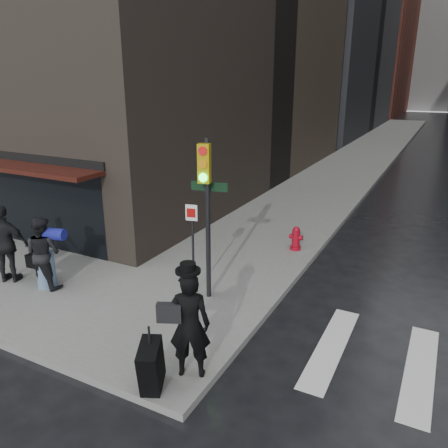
{
  "coord_description": "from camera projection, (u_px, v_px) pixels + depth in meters",
  "views": [
    {
      "loc": [
        4.99,
        -6.45,
        4.97
      ],
      "look_at": [
        -0.03,
        3.3,
        1.3
      ],
      "focal_mm": 35.0,
      "sensor_mm": 36.0,
      "label": 1
    }
  ],
  "objects": [
    {
      "name": "man_greycoat",
      "position": [
        6.0,
        244.0,
        10.63
      ],
      "size": [
        1.24,
        0.87,
        1.95
      ],
      "rotation": [
        0.0,
        0.0,
        3.52
      ],
      "color": "black",
      "rests_on": "ground"
    },
    {
      "name": "ground",
      "position": [
        154.0,
        327.0,
        9.18
      ],
      "size": [
        140.0,
        140.0,
        0.0
      ],
      "primitive_type": "plane",
      "color": "black",
      "rests_on": "ground"
    },
    {
      "name": "man_overcoat",
      "position": [
        182.0,
        331.0,
        7.14
      ],
      "size": [
        1.05,
        1.4,
        2.1
      ],
      "rotation": [
        0.0,
        0.0,
        3.57
      ],
      "color": "black",
      "rests_on": "ground"
    },
    {
      "name": "traffic_light",
      "position": [
        205.0,
        199.0,
        9.36
      ],
      "size": [
        0.9,
        0.5,
        3.65
      ],
      "rotation": [
        0.0,
        0.0,
        0.2
      ],
      "color": "black",
      "rests_on": "ground"
    },
    {
      "name": "sidewalk_left",
      "position": [
        373.0,
        149.0,
        31.91
      ],
      "size": [
        4.0,
        50.0,
        0.15
      ],
      "primitive_type": "cube",
      "color": "slate",
      "rests_on": "ground"
    },
    {
      "name": "fire_hydrant",
      "position": [
        296.0,
        239.0,
        12.83
      ],
      "size": [
        0.39,
        0.31,
        0.72
      ],
      "rotation": [
        0.0,
        0.0,
        0.02
      ],
      "color": "maroon",
      "rests_on": "ground"
    },
    {
      "name": "bldg_left_far",
      "position": [
        330.0,
        20.0,
        62.96
      ],
      "size": [
        22.0,
        20.0,
        26.0
      ],
      "primitive_type": "cube",
      "color": "brown",
      "rests_on": "ground"
    },
    {
      "name": "man_jeans",
      "position": [
        43.0,
        252.0,
        10.38
      ],
      "size": [
        1.28,
        0.73,
        1.77
      ],
      "rotation": [
        0.0,
        0.0,
        3.21
      ],
      "color": "black",
      "rests_on": "ground"
    }
  ]
}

